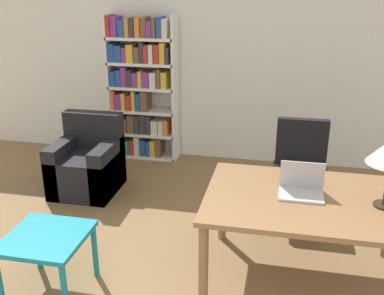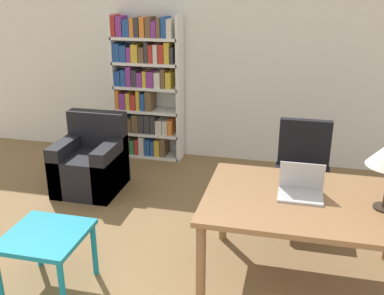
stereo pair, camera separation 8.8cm
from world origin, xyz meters
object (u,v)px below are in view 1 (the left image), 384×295
laptop (301,187)px  armchair (87,166)px  side_table_blue (47,244)px  office_chair (300,173)px  bookshelf (140,89)px  desk (308,207)px

laptop → armchair: size_ratio=0.39×
laptop → armchair: (-2.26, 1.11, -0.49)m
side_table_blue → office_chair: bearing=41.2°
laptop → office_chair: 1.05m
bookshelf → desk: bearing=-48.1°
office_chair → armchair: 2.29m
office_chair → bookshelf: 2.40m
desk → bookshelf: bookshelf is taller
desk → side_table_blue: size_ratio=2.64×
side_table_blue → armchair: size_ratio=0.69×
side_table_blue → armchair: 1.77m
bookshelf → armchair: bearing=-104.0°
laptop → office_chair: size_ratio=0.34×
desk → armchair: size_ratio=1.82×
office_chair → side_table_blue: size_ratio=1.67×
desk → armchair: bearing=153.4°
bookshelf → office_chair: bearing=-31.3°
laptop → side_table_blue: (-1.80, -0.59, -0.36)m
laptop → side_table_blue: size_ratio=0.56×
office_chair → bookshelf: bookshelf is taller
laptop → bookshelf: 2.98m
office_chair → armchair: office_chair is taller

